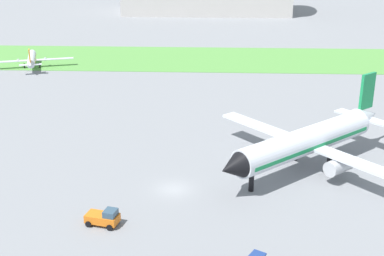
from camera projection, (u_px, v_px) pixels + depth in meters
name	position (u px, v px, depth m)	size (l,w,h in m)	color
ground_plane	(174.00, 189.00, 65.32)	(600.00, 600.00, 0.00)	gray
grass_taxiway_strip	(197.00, 59.00, 133.22)	(360.00, 28.00, 0.08)	#549342
airplane_taxiing_turboprop	(32.00, 59.00, 123.70)	(18.95, 16.37, 5.83)	silver
airplane_midfield_jet	(308.00, 141.00, 69.69)	(26.13, 25.39, 11.28)	silver
pushback_tug_near_gate	(104.00, 217.00, 57.02)	(3.92, 2.75, 1.95)	orange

